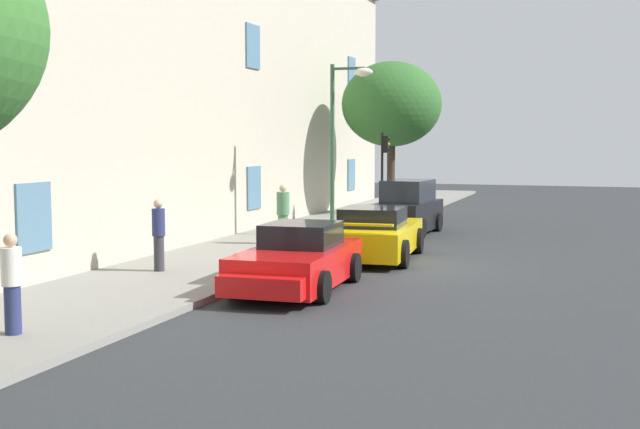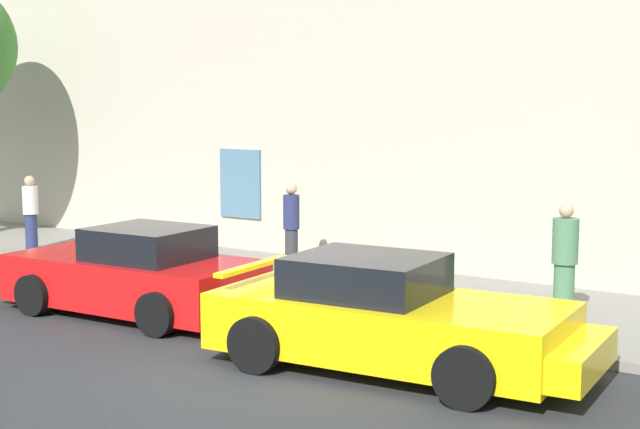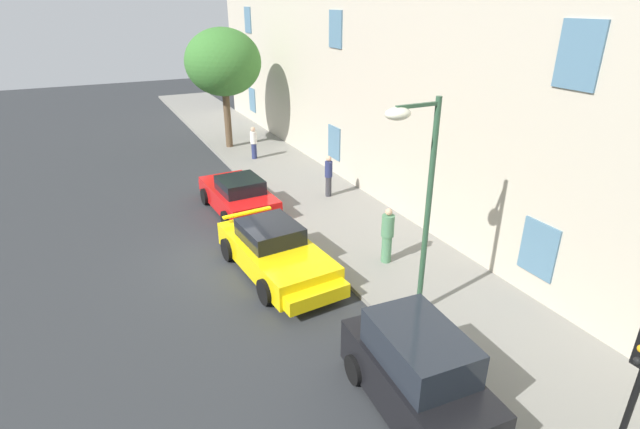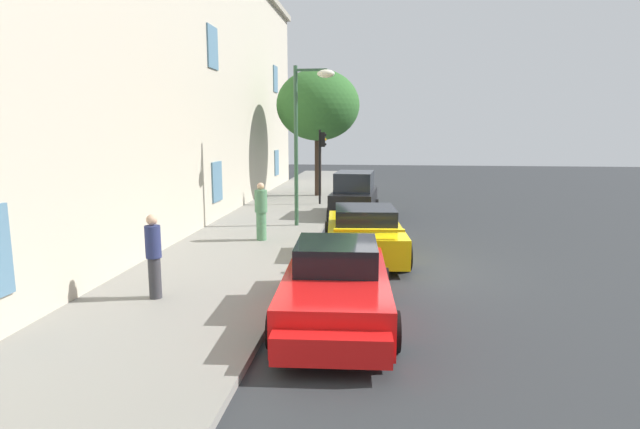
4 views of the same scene
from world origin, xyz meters
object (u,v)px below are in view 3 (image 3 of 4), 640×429
at_px(sportscar_yellow_flank, 278,254).
at_px(pedestrian_bystander, 254,142).
at_px(sportscar_red_lead, 237,195).
at_px(tree_near_kerb, 223,63).
at_px(hatchback_parked, 417,373).
at_px(pedestrian_strolling, 387,235).
at_px(street_lamp, 417,174).
at_px(pedestrian_admiring, 329,175).
at_px(traffic_light, 637,379).

xyz_separation_m(sportscar_yellow_flank, pedestrian_bystander, (-10.95, 3.03, 0.33)).
height_order(sportscar_red_lead, tree_near_kerb, tree_near_kerb).
relative_size(hatchback_parked, pedestrian_bystander, 2.27).
bearing_deg(pedestrian_strolling, street_lamp, -23.46).
height_order(sportscar_red_lead, hatchback_parked, hatchback_parked).
xyz_separation_m(sportscar_red_lead, pedestrian_admiring, (0.62, 3.72, 0.42)).
height_order(hatchback_parked, pedestrian_bystander, hatchback_parked).
bearing_deg(hatchback_parked, traffic_light, 29.25).
bearing_deg(sportscar_yellow_flank, tree_near_kerb, 169.54).
relative_size(pedestrian_strolling, pedestrian_bystander, 1.09).
distance_m(pedestrian_admiring, pedestrian_bystander, 6.38).
bearing_deg(sportscar_red_lead, pedestrian_bystander, 154.84).
height_order(tree_near_kerb, traffic_light, tree_near_kerb).
relative_size(hatchback_parked, pedestrian_strolling, 2.07).
distance_m(traffic_light, pedestrian_bystander, 20.07).
relative_size(sportscar_yellow_flank, pedestrian_strolling, 2.84).
distance_m(street_lamp, pedestrian_admiring, 9.01).
distance_m(traffic_light, pedestrian_admiring, 13.91).
xyz_separation_m(street_lamp, pedestrian_bystander, (-14.57, 0.97, -3.01)).
height_order(sportscar_red_lead, street_lamp, street_lamp).
relative_size(traffic_light, pedestrian_admiring, 1.98).
relative_size(sportscar_red_lead, sportscar_yellow_flank, 0.91).
bearing_deg(traffic_light, sportscar_yellow_flank, -166.42).
bearing_deg(pedestrian_strolling, sportscar_red_lead, -155.86).
bearing_deg(sportscar_red_lead, traffic_light, 7.23).
bearing_deg(pedestrian_strolling, hatchback_parked, -27.58).
relative_size(sportscar_yellow_flank, pedestrian_admiring, 2.95).
bearing_deg(traffic_light, pedestrian_bystander, 177.57).
relative_size(sportscar_red_lead, tree_near_kerb, 0.74).
relative_size(sportscar_red_lead, street_lamp, 0.83).
distance_m(sportscar_yellow_flank, street_lamp, 5.34).
bearing_deg(traffic_light, tree_near_kerb, 179.14).
bearing_deg(sportscar_red_lead, tree_near_kerb, 165.60).
bearing_deg(tree_near_kerb, sportscar_yellow_flank, -10.46).
distance_m(sportscar_red_lead, street_lamp, 9.66).
height_order(sportscar_yellow_flank, tree_near_kerb, tree_near_kerb).
height_order(sportscar_yellow_flank, hatchback_parked, hatchback_parked).
bearing_deg(sportscar_yellow_flank, pedestrian_bystander, 164.51).
height_order(traffic_light, pedestrian_bystander, traffic_light).
height_order(hatchback_parked, tree_near_kerb, tree_near_kerb).
xyz_separation_m(sportscar_yellow_flank, tree_near_kerb, (-13.68, 2.53, 3.98)).
bearing_deg(pedestrian_admiring, traffic_light, -7.90).
bearing_deg(pedestrian_admiring, hatchback_parked, -18.26).
relative_size(sportscar_yellow_flank, hatchback_parked, 1.37).
bearing_deg(pedestrian_strolling, sportscar_yellow_flank, -107.81).
relative_size(hatchback_parked, tree_near_kerb, 0.60).
height_order(traffic_light, street_lamp, street_lamp).
bearing_deg(sportscar_red_lead, street_lamp, 10.82).
relative_size(hatchback_parked, traffic_light, 1.09).
relative_size(pedestrian_admiring, pedestrian_strolling, 0.96).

